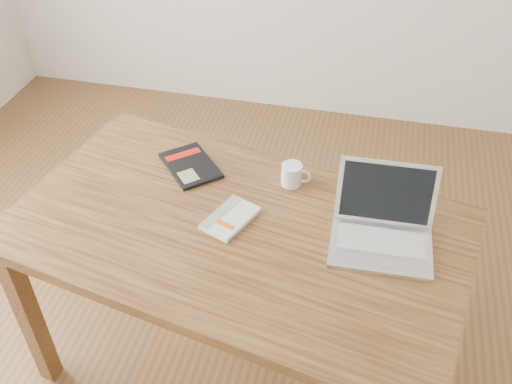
% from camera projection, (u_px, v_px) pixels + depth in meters
% --- Properties ---
extents(room, '(4.04, 4.04, 2.70)m').
position_uv_depth(room, '(190.00, 51.00, 1.41)').
color(room, brown).
rests_on(room, ground).
extents(desk, '(1.57, 1.08, 0.75)m').
position_uv_depth(desk, '(237.00, 246.00, 1.87)').
color(desk, '#57371A').
rests_on(desk, ground).
extents(white_guidebook, '(0.17, 0.22, 0.02)m').
position_uv_depth(white_guidebook, '(230.00, 218.00, 1.82)').
color(white_guidebook, silver).
rests_on(white_guidebook, desk).
extents(black_guidebook, '(0.27, 0.28, 0.01)m').
position_uv_depth(black_guidebook, '(190.00, 165.00, 2.04)').
color(black_guidebook, black).
rests_on(black_guidebook, desk).
extents(laptop, '(0.32, 0.30, 0.21)m').
position_uv_depth(laptop, '(383.00, 227.00, 1.74)').
color(laptop, silver).
rests_on(laptop, desk).
extents(coffee_mug, '(0.11, 0.07, 0.08)m').
position_uv_depth(coffee_mug, '(292.00, 174.00, 1.95)').
color(coffee_mug, white).
rests_on(coffee_mug, desk).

